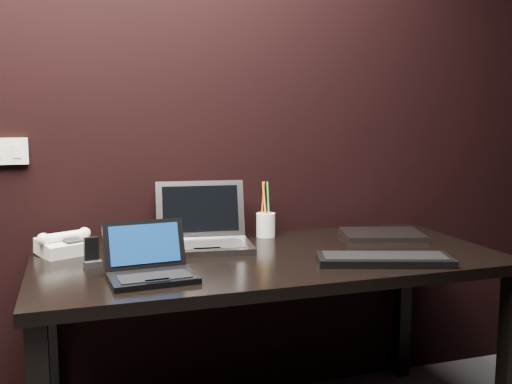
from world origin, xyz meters
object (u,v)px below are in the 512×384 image
object	(u,v)px
closed_laptop	(382,235)
mobile_phone	(92,255)
silver_laptop	(204,236)
ext_keyboard	(384,259)
pen_cup	(266,224)
netbook	(150,268)
desk	(270,275)
desk_phone	(64,245)

from	to	relation	value
closed_laptop	mobile_phone	xyz separation A→B (m)	(-1.19, -0.11, 0.03)
silver_laptop	ext_keyboard	world-z (taller)	silver_laptop
silver_laptop	closed_laptop	world-z (taller)	silver_laptop
mobile_phone	pen_cup	xyz separation A→B (m)	(0.73, 0.28, 0.02)
netbook	ext_keyboard	size ratio (longest dim) A/B	0.57
mobile_phone	pen_cup	world-z (taller)	pen_cup
desk	netbook	bearing A→B (deg)	-159.62
desk_phone	pen_cup	bearing A→B (deg)	5.15
desk	netbook	xyz separation A→B (m)	(-0.46, -0.17, 0.11)
netbook	desk_phone	size ratio (longest dim) A/B	1.30
netbook	pen_cup	size ratio (longest dim) A/B	1.19
pen_cup	netbook	bearing A→B (deg)	-138.54
silver_laptop	closed_laptop	bearing A→B (deg)	-3.42
desk	ext_keyboard	distance (m)	0.42
silver_laptop	pen_cup	distance (m)	0.32
closed_laptop	pen_cup	size ratio (longest dim) A/B	1.62
closed_laptop	pen_cup	world-z (taller)	pen_cup
netbook	silver_laptop	world-z (taller)	silver_laptop
mobile_phone	closed_laptop	bearing A→B (deg)	5.45
silver_laptop	closed_laptop	xyz separation A→B (m)	(0.77, -0.05, -0.04)
ext_keyboard	pen_cup	world-z (taller)	pen_cup
desk	closed_laptop	world-z (taller)	closed_laptop
netbook	mobile_phone	distance (m)	0.27
netbook	ext_keyboard	distance (m)	0.81
silver_laptop	netbook	bearing A→B (deg)	-124.69
ext_keyboard	closed_laptop	world-z (taller)	ext_keyboard
ext_keyboard	closed_laptop	size ratio (longest dim) A/B	1.28
desk	desk_phone	world-z (taller)	desk_phone
closed_laptop	desk_phone	world-z (taller)	desk_phone
desk_phone	mobile_phone	xyz separation A→B (m)	(0.09, -0.21, 0.00)
silver_laptop	mobile_phone	xyz separation A→B (m)	(-0.43, -0.16, -0.01)
desk_phone	desk	bearing A→B (deg)	-18.49
desk_phone	netbook	bearing A→B (deg)	-57.61
pen_cup	desk_phone	bearing A→B (deg)	-174.85
desk	netbook	world-z (taller)	netbook
desk	desk_phone	distance (m)	0.78
ext_keyboard	desk_phone	xyz separation A→B (m)	(-1.07, 0.48, 0.02)
netbook	desk_phone	xyz separation A→B (m)	(-0.26, 0.42, 0.00)
closed_laptop	desk_phone	xyz separation A→B (m)	(-1.29, 0.09, 0.03)
desk_phone	mobile_phone	world-z (taller)	mobile_phone
ext_keyboard	desk_phone	size ratio (longest dim) A/B	2.26
desk_phone	pen_cup	size ratio (longest dim) A/B	0.92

